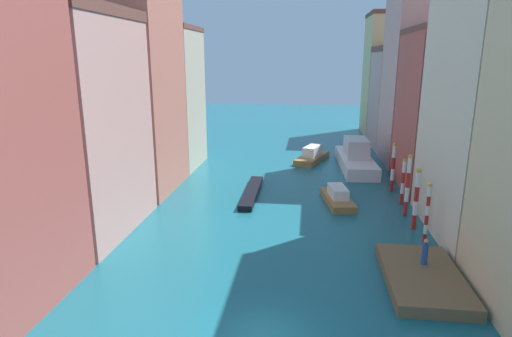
% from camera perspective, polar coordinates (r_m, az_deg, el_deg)
% --- Properties ---
extents(ground_plane, '(154.00, 154.00, 0.00)m').
position_cam_1_polar(ground_plane, '(43.43, 4.37, -2.31)').
color(ground_plane, '#196070').
extents(building_left_1, '(7.05, 10.89, 16.08)m').
position_cam_1_polar(building_left_1, '(33.07, -22.75, 5.54)').
color(building_left_1, tan).
rests_on(building_left_1, ground).
extents(building_left_2, '(7.05, 9.88, 22.16)m').
position_cam_1_polar(building_left_2, '(42.43, -15.95, 12.02)').
color(building_left_2, '#C6705B').
rests_on(building_left_2, ground).
extents(building_left_3, '(7.05, 8.59, 16.09)m').
position_cam_1_polar(building_left_3, '(51.21, -11.73, 9.21)').
color(building_left_3, '#BCB299').
rests_on(building_left_3, ground).
extents(building_right_1, '(7.05, 12.16, 21.43)m').
position_cam_1_polar(building_right_1, '(33.85, 29.56, 9.54)').
color(building_right_1, beige).
rests_on(building_right_1, ground).
extents(building_right_2, '(7.05, 10.37, 15.43)m').
position_cam_1_polar(building_right_2, '(44.91, 23.66, 7.15)').
color(building_right_2, '#B25147').
rests_on(building_right_2, ground).
extents(building_right_3, '(7.05, 10.26, 22.33)m').
position_cam_1_polar(building_right_3, '(54.88, 20.95, 12.19)').
color(building_right_3, tan).
rests_on(building_right_3, ground).
extents(building_right_4, '(7.05, 10.62, 14.20)m').
position_cam_1_polar(building_right_4, '(65.31, 18.50, 9.06)').
color(building_right_4, tan).
rests_on(building_right_4, ground).
extents(building_right_5, '(7.05, 9.82, 19.73)m').
position_cam_1_polar(building_right_5, '(75.45, 17.14, 11.92)').
color(building_right_5, '#DBB77A').
rests_on(building_right_5, ground).
extents(waterfront_dock, '(4.23, 7.46, 0.68)m').
position_cam_1_polar(waterfront_dock, '(27.11, 21.46, -13.44)').
color(waterfront_dock, brown).
rests_on(waterfront_dock, ground).
extents(person_on_dock, '(0.36, 0.36, 1.60)m').
position_cam_1_polar(person_on_dock, '(27.59, 21.71, -10.44)').
color(person_on_dock, '#234C93').
rests_on(person_on_dock, waterfront_dock).
extents(mooring_pole_0, '(0.28, 0.28, 4.39)m').
position_cam_1_polar(mooring_pole_0, '(31.83, 21.98, -5.54)').
color(mooring_pole_0, red).
rests_on(mooring_pole_0, ground).
extents(mooring_pole_1, '(0.39, 0.39, 4.78)m').
position_cam_1_polar(mooring_pole_1, '(34.08, 20.70, -3.73)').
color(mooring_pole_1, red).
rests_on(mooring_pole_1, ground).
extents(mooring_pole_2, '(0.35, 0.35, 5.17)m').
position_cam_1_polar(mooring_pole_2, '(36.62, 19.67, -2.08)').
color(mooring_pole_2, red).
rests_on(mooring_pole_2, ground).
extents(mooring_pole_3, '(0.31, 0.31, 4.16)m').
position_cam_1_polar(mooring_pole_3, '(39.55, 19.10, -1.59)').
color(mooring_pole_3, red).
rests_on(mooring_pole_3, ground).
extents(mooring_pole_4, '(0.39, 0.39, 4.85)m').
position_cam_1_polar(mooring_pole_4, '(42.94, 17.92, 0.24)').
color(mooring_pole_4, red).
rests_on(mooring_pole_4, ground).
extents(vaporetto_white, '(4.07, 12.55, 3.50)m').
position_cam_1_polar(vaporetto_white, '(51.42, 13.21, 1.39)').
color(vaporetto_white, white).
rests_on(vaporetto_white, ground).
extents(gondola_black, '(1.30, 9.43, 0.52)m').
position_cam_1_polar(gondola_black, '(40.39, -0.60, -3.20)').
color(gondola_black, black).
rests_on(gondola_black, ground).
extents(motorboat_0, '(3.02, 6.06, 1.54)m').
position_cam_1_polar(motorboat_0, '(38.75, 10.90, -3.80)').
color(motorboat_0, olive).
rests_on(motorboat_0, ground).
extents(motorboat_1, '(4.57, 7.49, 1.89)m').
position_cam_1_polar(motorboat_1, '(54.01, 7.54, 1.72)').
color(motorboat_1, olive).
rests_on(motorboat_1, ground).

